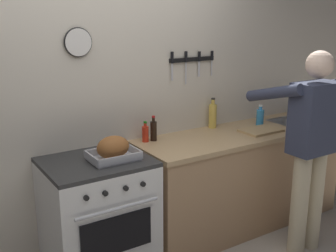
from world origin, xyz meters
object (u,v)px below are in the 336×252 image
bottle_cooking_oil (213,115)px  person_cook (310,141)px  bottle_hot_sauce (145,133)px  roasting_pan (113,149)px  bottle_dish_soap (260,117)px  bottle_soy_sauce (154,130)px  cutting_board (261,130)px  stove (99,217)px

bottle_cooking_oil → person_cook: bearing=-71.3°
person_cook → bottle_hot_sauce: size_ratio=9.63×
roasting_pan → bottle_hot_sauce: roasting_pan is taller
bottle_dish_soap → bottle_soy_sauce: 1.09m
roasting_pan → bottle_dish_soap: bottle_dish_soap is taller
bottle_cooking_oil → bottle_soy_sauce: 0.67m
cutting_board → bottle_hot_sauce: bearing=164.2°
stove → bottle_cooking_oil: (1.26, 0.25, 0.57)m
roasting_pan → cutting_board: bearing=-1.2°
person_cook → bottle_cooking_oil: size_ratio=5.91×
stove → person_cook: (1.56, -0.62, 0.50)m
stove → bottle_dish_soap: bearing=2.1°
stove → bottle_soy_sauce: bottle_soy_sauce is taller
bottle_hot_sauce → bottle_soy_sauce: bearing=-7.1°
roasting_pan → bottle_hot_sauce: 0.49m
roasting_pan → bottle_soy_sauce: bearing=27.2°
bottle_cooking_oil → bottle_hot_sauce: bearing=-176.5°
person_cook → bottle_cooking_oil: 0.92m
person_cook → roasting_pan: person_cook is taller
bottle_cooking_oil → bottle_soy_sauce: bearing=-175.4°
bottle_hot_sauce → bottle_soy_sauce: size_ratio=0.82×
cutting_board → bottle_dish_soap: (0.13, 0.15, 0.07)m
person_cook → bottle_dish_soap: 0.70m
person_cook → roasting_pan: 1.55m
cutting_board → bottle_cooking_oil: bearing=130.6°
roasting_pan → cutting_board: 1.44m
bottle_hot_sauce → roasting_pan: bearing=-147.9°
bottle_soy_sauce → roasting_pan: bearing=-152.8°
person_cook → bottle_soy_sauce: size_ratio=7.87×
roasting_pan → bottle_soy_sauce: 0.55m
cutting_board → bottle_hot_sauce: 1.07m
stove → person_cook: size_ratio=0.54×
bottle_cooking_oil → bottle_dish_soap: size_ratio=1.40×
bottle_dish_soap → person_cook: bearing=-100.4°
stove → bottle_hot_sauce: (0.53, 0.20, 0.52)m
bottle_dish_soap → bottle_hot_sauce: 1.17m
stove → bottle_dish_soap: (1.68, 0.06, 0.53)m
stove → roasting_pan: roasting_pan is taller
bottle_cooking_oil → stove: bearing=-169.0°
person_cook → bottle_cooking_oil: bearing=23.0°
roasting_pan → bottle_soy_sauce: (0.49, 0.25, 0.01)m
person_cook → bottle_dish_soap: size_ratio=8.27×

